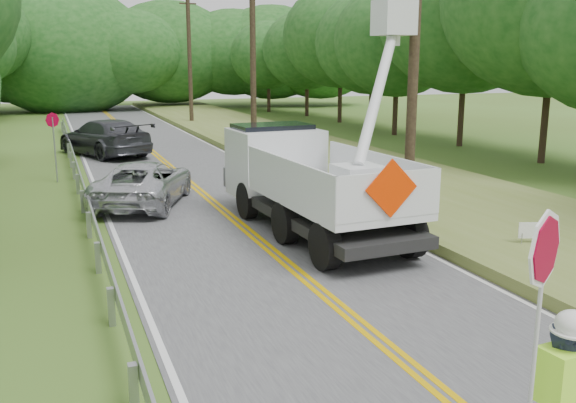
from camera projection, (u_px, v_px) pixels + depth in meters
name	position (u px, v px, depth m)	size (l,w,h in m)	color
ground	(439.00, 392.00, 8.80)	(140.00, 140.00, 0.00)	#41541C
road	(206.00, 196.00, 21.55)	(7.20, 96.00, 0.03)	#434346
guardrail	(81.00, 184.00, 20.85)	(0.18, 48.00, 0.77)	#96999E
utility_poles	(306.00, 44.00, 24.89)	(1.60, 43.30, 10.00)	black
tall_grass_verge	(385.00, 179.00, 24.00)	(7.00, 96.00, 0.30)	#5B6D29
treeline_right	(441.00, 30.00, 34.40)	(10.79, 55.02, 11.73)	#332319
treeline_horizon	(90.00, 52.00, 58.73)	(55.32, 14.13, 12.08)	#164816
flagger	(564.00, 399.00, 6.42)	(1.18, 0.53, 3.19)	#191E33
bucket_truck	(304.00, 167.00, 17.58)	(4.58, 7.83, 7.42)	black
suv_silver	(144.00, 183.00, 20.10)	(2.37, 5.14, 1.43)	silver
suv_darkgrey	(105.00, 137.00, 30.74)	(2.50, 6.14, 1.78)	#3C3D44
stop_sign_permanent	(54.00, 136.00, 23.67)	(0.50, 0.32, 2.69)	#96999E
yard_sign	(530.00, 232.00, 14.91)	(0.54, 0.20, 0.81)	white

